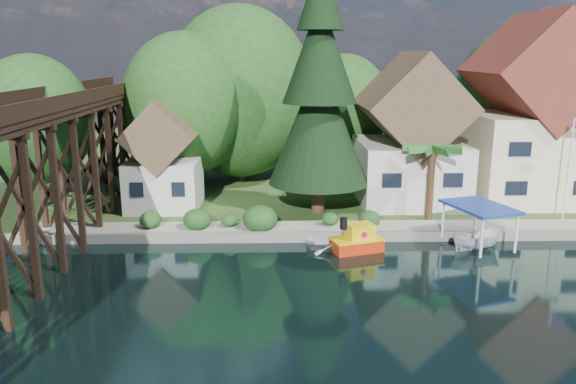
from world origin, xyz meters
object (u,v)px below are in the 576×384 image
object	(u,v)px
palm_tree	(433,151)
boat_canopy	(478,231)
tugboat	(357,240)
shed	(164,162)
flagpole	(572,159)
house_center	(529,122)
trestle_bridge	(37,167)
conifer	(319,94)
house_left	(410,140)
boat_white_a	(339,242)

from	to	relation	value
palm_tree	boat_canopy	bearing A→B (deg)	-69.17
tugboat	shed	bearing A→B (deg)	147.21
flagpole	boat_canopy	distance (m)	9.23
flagpole	house_center	bearing A→B (deg)	93.63
trestle_bridge	flagpole	bearing A→B (deg)	9.52
palm_tree	conifer	bearing A→B (deg)	163.67
shed	conifer	world-z (taller)	conifer
house_left	house_center	distance (m)	9.10
conifer	tugboat	xyz separation A→B (m)	(1.82, -6.75, -8.07)
tugboat	boat_canopy	xyz separation A→B (m)	(7.17, 0.12, 0.51)
trestle_bridge	boat_white_a	xyz separation A→B (m)	(16.78, 1.47, -4.93)
trestle_bridge	palm_tree	size ratio (longest dim) A/B	8.22
shed	conifer	bearing A→B (deg)	-7.74
trestle_bridge	boat_white_a	distance (m)	17.55
house_center	conifer	size ratio (longest dim) A/B	0.81
boat_canopy	shed	bearing A→B (deg)	157.86
tugboat	boat_canopy	size ratio (longest dim) A/B	0.69
house_left	tugboat	world-z (taller)	house_left
trestle_bridge	flagpole	size ratio (longest dim) A/B	6.47
house_left	boat_white_a	bearing A→B (deg)	-123.60
shed	palm_tree	world-z (taller)	shed
palm_tree	boat_white_a	bearing A→B (deg)	-146.83
house_left	conifer	xyz separation A→B (m)	(-7.02, -2.99, 3.58)
house_center	conifer	xyz separation A→B (m)	(-16.02, -3.49, 2.30)
boat_white_a	shed	bearing A→B (deg)	64.30
house_center	boat_white_a	world-z (taller)	house_center
house_left	tugboat	bearing A→B (deg)	-118.11
trestle_bridge	tugboat	xyz separation A→B (m)	(17.79, 1.08, -4.70)
palm_tree	boat_canopy	world-z (taller)	palm_tree
house_center	palm_tree	world-z (taller)	house_center
palm_tree	flagpole	size ratio (longest dim) A/B	0.79
shed	boat_white_a	world-z (taller)	shed
palm_tree	flagpole	distance (m)	9.14
palm_tree	boat_canopy	distance (m)	6.28
conifer	boat_white_a	world-z (taller)	conifer
house_left	flagpole	size ratio (longest dim) A/B	1.61
house_left	house_center	xyz separation A→B (m)	(9.00, 0.50, 1.28)
conifer	flagpole	distance (m)	17.06
house_left	boat_white_a	world-z (taller)	house_left
trestle_bridge	conifer	xyz separation A→B (m)	(15.98, 7.83, 3.37)
house_center	conifer	world-z (taller)	conifer
flagpole	tugboat	bearing A→B (deg)	-163.40
shed	boat_white_a	bearing A→B (deg)	-33.70
house_left	boat_white_a	size ratio (longest dim) A/B	2.75
trestle_bridge	house_center	bearing A→B (deg)	19.49
trestle_bridge	boat_white_a	size ratio (longest dim) A/B	11.03
tugboat	boat_white_a	size ratio (longest dim) A/B	0.84
boat_canopy	flagpole	bearing A→B (deg)	29.73
house_center	shed	distance (m)	27.20
conifer	boat_white_a	size ratio (longest dim) A/B	4.26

